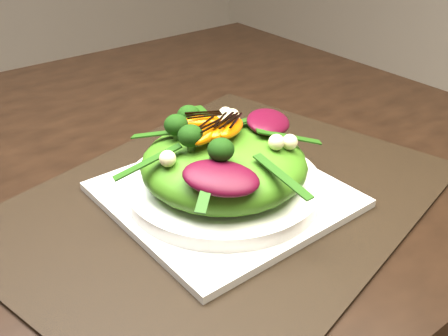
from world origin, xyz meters
TOP-DOWN VIEW (x-y plane):
  - placemat at (0.27, -0.17)m, footprint 0.60×0.51m
  - plate_base at (0.27, -0.17)m, footprint 0.26×0.26m
  - salad_bowl at (0.27, -0.17)m, footprint 0.25×0.25m
  - lettuce_mound at (0.27, -0.17)m, footprint 0.19×0.19m
  - radicchio_leaf at (0.34, -0.17)m, footprint 0.09×0.09m
  - orange_segment at (0.26, -0.17)m, footprint 0.06×0.03m
  - broccoli_floret at (0.22, -0.13)m, footprint 0.05×0.05m
  - macadamia_nut at (0.29, -0.21)m, footprint 0.02×0.02m
  - balsamic_drizzle at (0.26, -0.17)m, footprint 0.05×0.01m

SIDE VIEW (x-z plane):
  - placemat at x=0.27m, z-range 0.75..0.75m
  - plate_base at x=0.27m, z-range 0.75..0.76m
  - salad_bowl at x=0.27m, z-range 0.76..0.78m
  - lettuce_mound at x=0.27m, z-range 0.77..0.83m
  - radicchio_leaf at x=0.34m, z-range 0.82..0.84m
  - macadamia_nut at x=0.29m, z-range 0.83..0.85m
  - orange_segment at x=0.26m, z-range 0.83..0.85m
  - broccoli_floret at x=0.22m, z-range 0.83..0.87m
  - balsamic_drizzle at x=0.26m, z-range 0.85..0.85m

